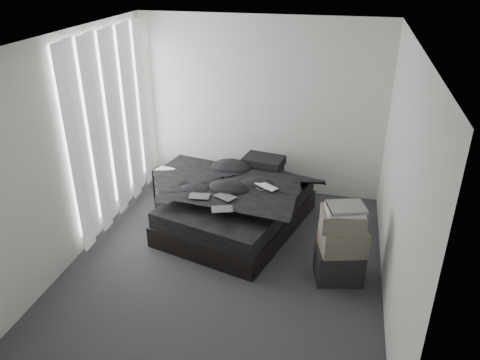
% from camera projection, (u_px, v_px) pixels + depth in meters
% --- Properties ---
extents(floor, '(3.60, 4.20, 0.01)m').
position_uv_depth(floor, '(225.00, 266.00, 5.53)').
color(floor, '#343437').
rests_on(floor, ground).
extents(ceiling, '(3.60, 4.20, 0.01)m').
position_uv_depth(ceiling, '(221.00, 40.00, 4.39)').
color(ceiling, white).
rests_on(ceiling, ground).
extents(wall_back, '(3.60, 0.01, 2.60)m').
position_uv_depth(wall_back, '(260.00, 108.00, 6.80)').
color(wall_back, silver).
rests_on(wall_back, ground).
extents(wall_front, '(3.60, 0.01, 2.60)m').
position_uv_depth(wall_front, '(142.00, 292.00, 3.12)').
color(wall_front, silver).
rests_on(wall_front, ground).
extents(wall_left, '(0.01, 4.20, 2.60)m').
position_uv_depth(wall_left, '(71.00, 151.00, 5.33)').
color(wall_left, silver).
rests_on(wall_left, ground).
extents(wall_right, '(0.01, 4.20, 2.60)m').
position_uv_depth(wall_right, '(400.00, 183.00, 4.59)').
color(wall_right, silver).
rests_on(wall_right, ground).
extents(window_left, '(0.02, 2.00, 2.30)m').
position_uv_depth(window_left, '(109.00, 122.00, 6.09)').
color(window_left, white).
rests_on(window_left, wall_left).
extents(curtain_left, '(0.06, 2.12, 2.48)m').
position_uv_depth(curtain_left, '(113.00, 127.00, 6.11)').
color(curtain_left, white).
rests_on(curtain_left, wall_left).
extents(bed, '(1.96, 2.29, 0.27)m').
position_uv_depth(bed, '(237.00, 217.00, 6.28)').
color(bed, black).
rests_on(bed, floor).
extents(mattress, '(1.89, 2.22, 0.21)m').
position_uv_depth(mattress, '(237.00, 202.00, 6.18)').
color(mattress, black).
rests_on(mattress, bed).
extents(duvet, '(1.85, 2.00, 0.23)m').
position_uv_depth(duvet, '(235.00, 188.00, 6.04)').
color(duvet, black).
rests_on(duvet, mattress).
extents(pillow_lower, '(0.68, 0.54, 0.13)m').
position_uv_depth(pillow_lower, '(260.00, 168.00, 6.72)').
color(pillow_lower, black).
rests_on(pillow_lower, mattress).
extents(pillow_upper, '(0.61, 0.47, 0.12)m').
position_uv_depth(pillow_upper, '(264.00, 161.00, 6.62)').
color(pillow_upper, black).
rests_on(pillow_upper, pillow_lower).
extents(laptop, '(0.37, 0.34, 0.02)m').
position_uv_depth(laptop, '(264.00, 183.00, 5.91)').
color(laptop, silver).
rests_on(laptop, duvet).
extents(comic_a, '(0.26, 0.19, 0.01)m').
position_uv_depth(comic_a, '(199.00, 191.00, 5.72)').
color(comic_a, black).
rests_on(comic_a, duvet).
extents(comic_b, '(0.29, 0.26, 0.01)m').
position_uv_depth(comic_b, '(225.00, 191.00, 5.71)').
color(comic_b, black).
rests_on(comic_b, duvet).
extents(comic_c, '(0.29, 0.23, 0.01)m').
position_uv_depth(comic_c, '(222.00, 203.00, 5.43)').
color(comic_c, black).
rests_on(comic_c, duvet).
extents(side_stand, '(0.43, 0.43, 0.61)m').
position_uv_depth(side_stand, '(167.00, 189.00, 6.66)').
color(side_stand, black).
rests_on(side_stand, floor).
extents(papers, '(0.27, 0.22, 0.01)m').
position_uv_depth(papers, '(165.00, 170.00, 6.51)').
color(papers, white).
rests_on(papers, side_stand).
extents(floor_books, '(0.18, 0.24, 0.16)m').
position_uv_depth(floor_books, '(164.00, 202.00, 6.77)').
color(floor_books, black).
rests_on(floor_books, floor).
extents(box_lower, '(0.58, 0.50, 0.38)m').
position_uv_depth(box_lower, '(339.00, 264.00, 5.25)').
color(box_lower, black).
rests_on(box_lower, floor).
extents(box_mid, '(0.56, 0.50, 0.29)m').
position_uv_depth(box_mid, '(343.00, 239.00, 5.09)').
color(box_mid, '#665E50').
rests_on(box_mid, box_lower).
extents(box_upper, '(0.51, 0.43, 0.20)m').
position_uv_depth(box_upper, '(343.00, 219.00, 4.99)').
color(box_upper, '#665E50').
rests_on(box_upper, box_mid).
extents(art_book_white, '(0.45, 0.39, 0.04)m').
position_uv_depth(art_book_white, '(345.00, 210.00, 4.94)').
color(art_book_white, silver).
rests_on(art_book_white, box_upper).
extents(art_book_snake, '(0.45, 0.40, 0.04)m').
position_uv_depth(art_book_snake, '(347.00, 207.00, 4.91)').
color(art_book_snake, silver).
rests_on(art_book_snake, art_book_white).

